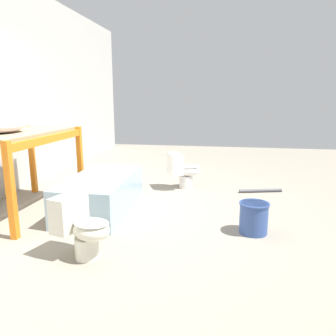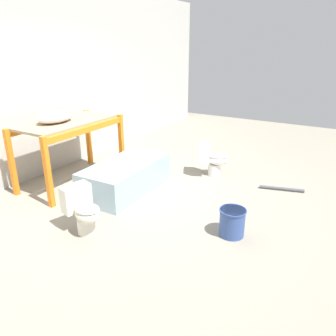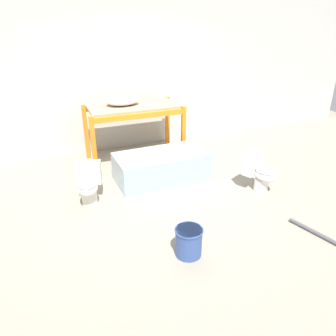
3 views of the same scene
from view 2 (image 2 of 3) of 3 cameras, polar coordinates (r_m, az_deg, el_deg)
name	(u,v)px [view 2 (image 2 of 3)]	position (r m, az deg, el deg)	size (l,w,h in m)	color
ground_plane	(138,195)	(5.02, -5.24, -4.63)	(12.00, 12.00, 0.00)	gray
warehouse_wall_rear	(36,80)	(5.94, -21.96, 14.08)	(10.80, 0.08, 3.20)	beige
shelving_rack	(69,131)	(5.42, -16.86, 6.14)	(1.68, 0.84, 1.02)	orange
sink_basin	(55,117)	(5.33, -19.06, 8.42)	(0.59, 0.40, 0.26)	silver
bathtub_main	(126,174)	(5.10, -7.36, -1.11)	(1.51, 0.77, 0.45)	#99B7CC
toilet_near	(212,158)	(5.68, 7.66, 1.66)	(0.50, 0.59, 0.57)	white
toilet_far	(83,209)	(4.07, -14.63, -6.97)	(0.44, 0.58, 0.57)	silver
bucket_white	(232,222)	(4.00, 11.11, -9.16)	(0.32, 0.32, 0.34)	#334C8C
loose_pipe	(282,189)	(5.43, 19.16, -3.43)	(0.23, 0.66, 0.05)	#4C4C51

